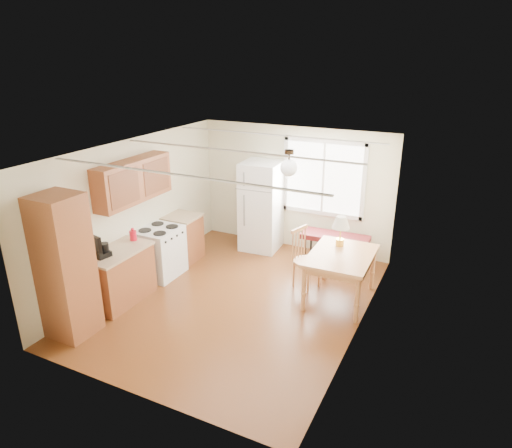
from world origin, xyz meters
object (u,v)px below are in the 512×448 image
Objects in this scene: refrigerator at (261,206)px; dining_table at (341,260)px; chair at (303,253)px; bench at (335,238)px.

dining_table is (2.06, -1.36, -0.20)m from refrigerator.
chair is (-0.73, 0.20, -0.11)m from dining_table.
chair reaches higher than dining_table.
dining_table is at bearing -71.95° from bench.
refrigerator reaches higher than bench.
dining_table is at bearing 1.69° from chair.
chair is at bearing -105.25° from bench.
bench is at bearing 108.75° from dining_table.
dining_table is 0.76m from chair.
chair is at bearing -44.84° from refrigerator.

